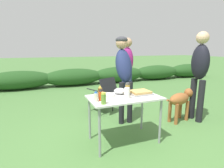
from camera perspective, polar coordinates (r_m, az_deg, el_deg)
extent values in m
plane|color=#4C7A3D|center=(2.98, 3.84, -17.96)|extent=(60.00, 60.00, 0.00)
ellipsoid|color=#234C1E|center=(7.20, -28.21, 1.09)|extent=(2.40, 0.90, 0.68)
ellipsoid|color=#234C1E|center=(7.23, -12.32, 2.24)|extent=(2.40, 0.90, 0.68)
ellipsoid|color=#234C1E|center=(7.80, 2.34, 3.15)|extent=(2.40, 0.90, 0.68)
ellipsoid|color=#234C1E|center=(8.80, 14.37, 3.74)|extent=(2.40, 0.90, 0.68)
ellipsoid|color=#234C1E|center=(10.09, 23.64, 4.09)|extent=(2.40, 0.90, 0.68)
cube|color=silver|center=(2.70, 4.05, -4.40)|extent=(1.10, 0.64, 0.02)
cylinder|color=gray|center=(2.44, -4.06, -15.62)|extent=(0.04, 0.04, 0.71)
cylinder|color=gray|center=(2.85, 15.47, -11.81)|extent=(0.04, 0.04, 0.71)
cylinder|color=gray|center=(2.91, -7.34, -11.02)|extent=(0.04, 0.04, 0.71)
cylinder|color=gray|center=(3.27, 9.74, -8.52)|extent=(0.04, 0.04, 0.71)
cube|color=#9E9EA3|center=(2.88, 9.16, -3.04)|extent=(0.34, 0.29, 0.02)
cube|color=tan|center=(2.88, 9.18, -2.50)|extent=(0.30, 0.25, 0.04)
cylinder|color=white|center=(2.72, -1.19, -3.62)|extent=(0.20, 0.20, 0.04)
ellipsoid|color=silver|center=(2.85, 2.66, -2.29)|extent=(0.20, 0.20, 0.10)
cylinder|color=white|center=(2.60, 4.93, -2.95)|extent=(0.08, 0.08, 0.16)
cylinder|color=olive|center=(2.33, -2.77, -4.96)|extent=(0.07, 0.07, 0.13)
cylinder|color=#D1CC47|center=(2.31, -2.79, -3.06)|extent=(0.06, 0.06, 0.02)
cylinder|color=silver|center=(2.44, -5.29, -4.37)|extent=(0.06, 0.06, 0.12)
cone|color=#194793|center=(2.42, -5.33, -2.56)|extent=(0.05, 0.05, 0.03)
cylinder|color=brown|center=(2.60, -3.89, -3.00)|extent=(0.06, 0.06, 0.15)
cone|color=gold|center=(2.58, -3.92, -0.87)|extent=(0.05, 0.05, 0.04)
cylinder|color=#B2893D|center=(2.74, 5.08, -2.02)|extent=(0.07, 0.07, 0.18)
cylinder|color=#4C4C4C|center=(2.72, 5.11, 0.09)|extent=(0.06, 0.06, 0.03)
cylinder|color=#CC4214|center=(2.48, -3.65, -3.92)|extent=(0.06, 0.06, 0.14)
cone|color=black|center=(2.46, -3.67, -1.97)|extent=(0.05, 0.05, 0.04)
cylinder|color=black|center=(3.44, 3.13, -6.31)|extent=(0.10, 0.10, 0.83)
cylinder|color=black|center=(3.51, 5.86, -5.99)|extent=(0.10, 0.10, 0.83)
ellipsoid|color=navy|center=(3.44, 3.86, 6.09)|extent=(0.35, 0.48, 0.71)
sphere|color=tan|center=(3.55, 3.15, 13.16)|extent=(0.23, 0.23, 0.23)
ellipsoid|color=#333338|center=(3.55, 3.16, 14.19)|extent=(0.24, 0.24, 0.14)
cylinder|color=#232D4C|center=(4.65, 3.82, -1.60)|extent=(0.10, 0.10, 0.83)
cylinder|color=#232D4C|center=(4.61, 5.85, -1.76)|extent=(0.10, 0.10, 0.83)
ellipsoid|color=#931E70|center=(4.52, 4.99, 7.65)|extent=(0.38, 0.38, 0.67)
sphere|color=tan|center=(4.51, 5.09, 13.38)|extent=(0.23, 0.23, 0.23)
cylinder|color=black|center=(4.07, 24.82, -4.36)|extent=(0.12, 0.12, 0.86)
cylinder|color=black|center=(3.93, 26.93, -5.09)|extent=(0.12, 0.12, 0.86)
ellipsoid|color=black|center=(3.87, 26.86, 6.41)|extent=(0.29, 0.39, 0.69)
sphere|color=#DBAD89|center=(3.87, 27.49, 13.29)|extent=(0.24, 0.24, 0.24)
cylinder|color=#9E5B2D|center=(3.76, 18.33, -8.69)|extent=(0.07, 0.07, 0.41)
cylinder|color=#9E5B2D|center=(3.68, 20.29, -9.29)|extent=(0.07, 0.07, 0.41)
cylinder|color=#9E5B2D|center=(4.04, 21.38, -7.51)|extent=(0.07, 0.07, 0.41)
cylinder|color=#9E5B2D|center=(3.96, 23.26, -8.03)|extent=(0.07, 0.07, 0.41)
ellipsoid|color=#9E5B2D|center=(3.78, 21.15, -4.56)|extent=(0.58, 0.36, 0.24)
sphere|color=#9E5B2D|center=(4.02, 23.79, -2.59)|extent=(0.19, 0.19, 0.19)
cone|color=#9E5B2D|center=(4.08, 24.36, -2.11)|extent=(0.16, 0.12, 0.13)
cylinder|color=#9E5B2D|center=(3.53, 18.34, -5.25)|extent=(0.18, 0.08, 0.10)
cube|color=#232328|center=(4.11, -3.73, -3.81)|extent=(0.61, 0.61, 0.03)
cube|color=#232328|center=(3.86, -0.95, -1.29)|extent=(0.49, 0.34, 0.44)
cylinder|color=black|center=(3.89, -3.86, -7.68)|extent=(0.02, 0.02, 0.38)
cylinder|color=black|center=(4.16, 0.22, -6.39)|extent=(0.02, 0.02, 0.38)
cylinder|color=black|center=(4.18, -7.59, -6.39)|extent=(0.02, 0.02, 0.38)
cylinder|color=black|center=(4.43, -3.56, -5.28)|extent=(0.02, 0.02, 0.38)
cylinder|color=black|center=(3.92, -6.24, -1.97)|extent=(0.20, 0.39, 0.02)
cylinder|color=black|center=(4.22, -1.47, -0.93)|extent=(0.20, 0.39, 0.02)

